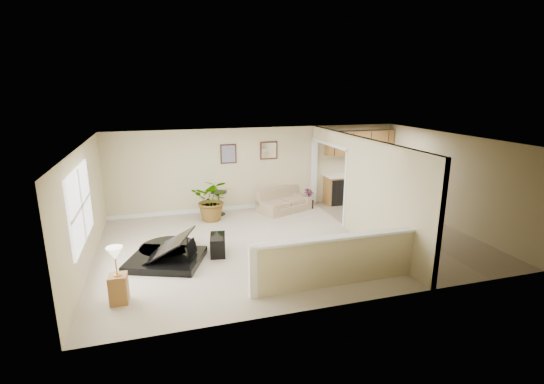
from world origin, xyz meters
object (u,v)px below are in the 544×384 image
object	(u,v)px
piano_bench	(218,245)
small_plant	(308,200)
loveseat	(283,200)
palm_plant	(213,200)
piano	(162,235)
lamp_stand	(118,279)
accent_table	(219,200)

from	to	relation	value
piano_bench	small_plant	bearing A→B (deg)	39.72
piano_bench	small_plant	xyz separation A→B (m)	(3.26, 2.71, 0.04)
loveseat	palm_plant	world-z (taller)	palm_plant
palm_plant	loveseat	bearing A→B (deg)	8.15
piano	lamp_stand	distance (m)	1.77
piano	loveseat	size ratio (longest dim) A/B	1.14
accent_table	small_plant	world-z (taller)	accent_table
piano_bench	lamp_stand	bearing A→B (deg)	-141.13
piano_bench	loveseat	world-z (taller)	loveseat
palm_plant	small_plant	xyz separation A→B (m)	(3.02, 0.31, -0.34)
palm_plant	small_plant	distance (m)	3.06
palm_plant	piano_bench	bearing A→B (deg)	-95.70
accent_table	lamp_stand	world-z (taller)	lamp_stand
piano	loveseat	bearing A→B (deg)	58.33
piano_bench	lamp_stand	world-z (taller)	lamp_stand
piano	lamp_stand	bearing A→B (deg)	-95.49
piano	accent_table	distance (m)	3.32
palm_plant	small_plant	size ratio (longest dim) A/B	2.23
palm_plant	lamp_stand	xyz separation A→B (m)	(-2.22, -4.00, -0.16)
small_plant	lamp_stand	size ratio (longest dim) A/B	0.59
piano	small_plant	distance (m)	5.23
small_plant	lamp_stand	xyz separation A→B (m)	(-5.25, -4.31, 0.18)
loveseat	small_plant	distance (m)	0.83
palm_plant	small_plant	world-z (taller)	palm_plant
piano_bench	loveseat	xyz separation A→B (m)	(2.44, 2.71, 0.12)
piano	palm_plant	distance (m)	2.81
piano_bench	small_plant	size ratio (longest dim) A/B	1.07
piano	lamp_stand	world-z (taller)	piano
piano	lamp_stand	size ratio (longest dim) A/B	2.02
piano	piano_bench	distance (m)	1.24
small_plant	accent_table	bearing A→B (deg)	177.15
accent_table	lamp_stand	xyz separation A→B (m)	(-2.46, -4.45, -0.01)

